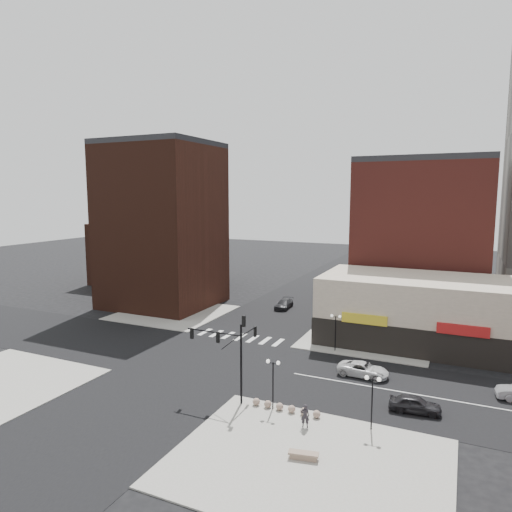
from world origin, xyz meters
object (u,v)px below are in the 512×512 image
at_px(dark_sedan_east, 415,404).
at_px(dark_sedan_north, 284,304).
at_px(street_lamp_se_a, 273,372).
at_px(street_lamp_se_b, 372,389).
at_px(white_suv, 363,369).
at_px(pedestrian, 305,416).
at_px(street_lamp_ne, 336,323).
at_px(traffic_signal, 233,345).
at_px(stone_bench, 304,455).

bearing_deg(dark_sedan_east, dark_sedan_north, 33.45).
height_order(street_lamp_se_a, street_lamp_se_b, same).
distance_m(street_lamp_se_a, white_suv, 11.82).
height_order(dark_sedan_north, pedestrian, pedestrian).
bearing_deg(dark_sedan_east, street_lamp_ne, 34.75).
relative_size(street_lamp_ne, dark_sedan_east, 1.01).
height_order(traffic_signal, dark_sedan_east, traffic_signal).
relative_size(dark_sedan_east, stone_bench, 1.95).
height_order(street_lamp_se_b, dark_sedan_east, street_lamp_se_b).
distance_m(street_lamp_ne, white_suv, 7.69).
xyz_separation_m(pedestrian, stone_bench, (1.25, -4.05, -0.66)).
relative_size(white_suv, pedestrian, 2.69).
distance_m(traffic_signal, pedestrian, 8.37).
relative_size(traffic_signal, street_lamp_se_b, 1.87).
bearing_deg(white_suv, stone_bench, 179.88).
bearing_deg(pedestrian, street_lamp_se_b, -177.51).
bearing_deg(dark_sedan_east, stone_bench, 144.20).
height_order(traffic_signal, street_lamp_se_b, traffic_signal).
distance_m(dark_sedan_east, dark_sedan_north, 35.21).
distance_m(traffic_signal, stone_bench, 11.28).
bearing_deg(street_lamp_se_a, white_suv, 62.42).
relative_size(traffic_signal, stone_bench, 3.70).
bearing_deg(traffic_signal, white_suv, 47.82).
distance_m(traffic_signal, dark_sedan_east, 15.67).
height_order(white_suv, dark_sedan_north, dark_sedan_north).
xyz_separation_m(white_suv, dark_sedan_north, (-16.68, 21.72, 0.02)).
bearing_deg(traffic_signal, pedestrian, -15.22).
height_order(dark_sedan_east, stone_bench, dark_sedan_east).
relative_size(street_lamp_ne, white_suv, 0.85).
xyz_separation_m(traffic_signal, street_lamp_se_b, (11.76, -0.17, -1.67)).
xyz_separation_m(street_lamp_se_b, white_suv, (-2.66, 10.21, -2.61)).
bearing_deg(traffic_signal, street_lamp_ne, 73.25).
height_order(street_lamp_ne, white_suv, street_lamp_ne).
bearing_deg(dark_sedan_east, traffic_signal, 101.27).
relative_size(street_lamp_ne, pedestrian, 2.28).
height_order(traffic_signal, stone_bench, traffic_signal).
height_order(street_lamp_se_b, white_suv, street_lamp_se_b).
distance_m(street_lamp_se_a, dark_sedan_east, 11.87).
bearing_deg(dark_sedan_north, dark_sedan_east, -54.28).
xyz_separation_m(street_lamp_ne, stone_bench, (3.63, -21.82, -2.92)).
height_order(dark_sedan_east, pedestrian, pedestrian).
xyz_separation_m(traffic_signal, street_lamp_ne, (4.76, 15.83, -1.67)).
distance_m(dark_sedan_east, pedestrian, 9.62).
relative_size(traffic_signal, pedestrian, 4.26).
bearing_deg(street_lamp_ne, dark_sedan_north, 127.76).
distance_m(street_lamp_se_b, white_suv, 10.87).
relative_size(street_lamp_se_a, white_suv, 0.85).
bearing_deg(pedestrian, traffic_signal, -33.69).
bearing_deg(street_lamp_se_b, stone_bench, -120.10).
xyz_separation_m(street_lamp_se_b, pedestrian, (-4.63, -1.77, -2.26)).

